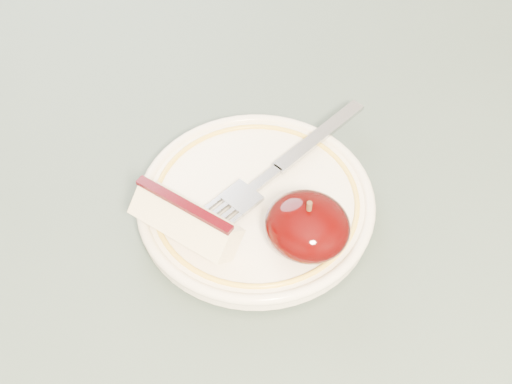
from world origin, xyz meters
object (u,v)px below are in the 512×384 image
Objects in this scene: table at (189,291)px; apple_half at (307,226)px; fork at (276,170)px; plate at (256,203)px.

apple_half is at bearing 23.09° from table.
fork is at bearing 66.35° from table.
table is at bearing 166.03° from fork.
fork reaches higher than plate.
table is 4.72× the size of plate.
table is at bearing -156.91° from apple_half.
table is 0.16m from apple_half.
fork reaches higher than table.
plate is 0.95× the size of fork.
apple_half is 0.07m from fork.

